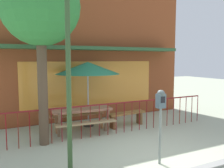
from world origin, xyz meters
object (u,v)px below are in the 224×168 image
picnic_table_left (81,113)px  street_tree (40,7)px  parking_meter_near (161,107)px  patio_bench (126,116)px  patio_umbrella (88,68)px  street_lamp (68,39)px

picnic_table_left → street_tree: (-1.24, -0.56, 2.98)m
parking_meter_near → patio_bench: bearing=74.5°
street_tree → parking_meter_near: bearing=-48.7°
picnic_table_left → patio_bench: (1.61, -0.00, -0.26)m
patio_umbrella → street_tree: 2.60m
picnic_table_left → street_tree: bearing=-155.7°
street_tree → picnic_table_left: bearing=24.3°
street_tree → street_lamp: size_ratio=1.13×
parking_meter_near → street_lamp: (-1.86, 0.51, 1.41)m
patio_umbrella → patio_bench: size_ratio=1.54×
parking_meter_near → street_tree: (-2.05, 2.33, 2.33)m
picnic_table_left → patio_bench: picnic_table_left is taller
patio_bench → street_lamp: bearing=-138.2°
street_tree → patio_umbrella: bearing=34.3°
street_tree → street_lamp: bearing=-84.0°
picnic_table_left → parking_meter_near: parking_meter_near is taller
patio_umbrella → parking_meter_near: 3.57m
picnic_table_left → street_lamp: bearing=-113.8°
picnic_table_left → parking_meter_near: (0.81, -2.89, 0.65)m
picnic_table_left → patio_umbrella: patio_umbrella is taller
picnic_table_left → patio_umbrella: 1.56m
patio_bench → parking_meter_near: 3.14m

